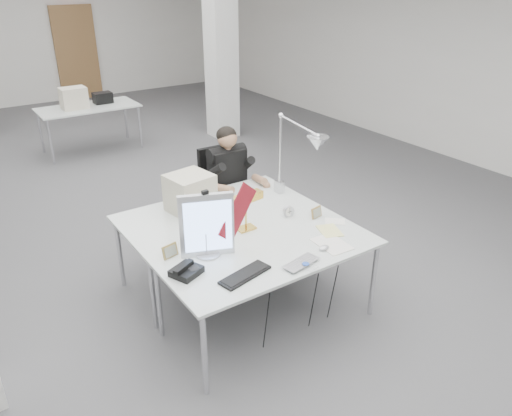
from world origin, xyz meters
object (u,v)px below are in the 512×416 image
(beige_monitor, at_px, (190,193))
(laptop, at_px, (306,266))
(desk_main, at_px, (270,251))
(desk_phone, at_px, (186,271))
(bankers_lamp, at_px, (246,213))
(architect_lamp, at_px, (296,160))
(office_chair, at_px, (226,193))
(monitor, at_px, (207,225))
(seated_person, at_px, (228,167))

(beige_monitor, bearing_deg, laptop, -88.32)
(desk_main, bearing_deg, laptop, -78.71)
(desk_phone, bearing_deg, laptop, -50.48)
(bankers_lamp, bearing_deg, laptop, -94.93)
(laptop, height_order, desk_phone, desk_phone)
(laptop, distance_m, architect_lamp, 1.28)
(office_chair, xyz_separation_m, architect_lamp, (0.25, -0.89, 0.61))
(laptop, height_order, bankers_lamp, bankers_lamp)
(desk_main, relative_size, monitor, 3.39)
(office_chair, bearing_deg, seated_person, -88.50)
(laptop, bearing_deg, seated_person, 66.65)
(desk_phone, bearing_deg, office_chair, 27.47)
(laptop, relative_size, architect_lamp, 0.37)
(office_chair, bearing_deg, laptop, -101.10)
(bankers_lamp, distance_m, desk_phone, 0.85)
(desk_phone, height_order, beige_monitor, beige_monitor)
(monitor, height_order, beige_monitor, monitor)
(desk_main, height_order, laptop, laptop)
(seated_person, distance_m, bankers_lamp, 1.17)
(laptop, bearing_deg, beige_monitor, 90.45)
(desk_phone, distance_m, beige_monitor, 1.11)
(desk_main, distance_m, beige_monitor, 1.06)
(seated_person, relative_size, beige_monitor, 2.19)
(beige_monitor, height_order, architect_lamp, architect_lamp)
(monitor, bearing_deg, office_chair, 75.57)
(office_chair, height_order, desk_phone, office_chair)
(bankers_lamp, bearing_deg, architect_lamp, 10.01)
(desk_main, distance_m, seated_person, 1.57)
(office_chair, bearing_deg, beige_monitor, -142.00)
(office_chair, relative_size, laptop, 3.60)
(desk_phone, xyz_separation_m, architect_lamp, (1.48, 0.59, 0.40))
(desk_main, relative_size, office_chair, 1.58)
(bankers_lamp, xyz_separation_m, architect_lamp, (0.72, 0.23, 0.27))
(beige_monitor, bearing_deg, bankers_lamp, -79.00)
(bankers_lamp, bearing_deg, monitor, -166.35)
(laptop, xyz_separation_m, beige_monitor, (-0.27, 1.39, 0.17))
(desk_phone, bearing_deg, desk_main, -27.10)
(desk_main, height_order, monitor, monitor)
(desk_main, xyz_separation_m, monitor, (-0.46, 0.21, 0.28))
(seated_person, relative_size, architect_lamp, 0.97)
(bankers_lamp, xyz_separation_m, beige_monitor, (-0.22, 0.61, 0.02))
(office_chair, bearing_deg, architect_lamp, -72.51)
(bankers_lamp, distance_m, beige_monitor, 0.65)
(architect_lamp, bearing_deg, bankers_lamp, -137.32)
(beige_monitor, relative_size, architect_lamp, 0.44)
(monitor, distance_m, beige_monitor, 0.85)
(beige_monitor, bearing_deg, monitor, -117.35)
(desk_main, xyz_separation_m, laptop, (0.07, -0.37, 0.03))
(office_chair, xyz_separation_m, bankers_lamp, (-0.47, -1.12, 0.34))
(desk_main, height_order, office_chair, office_chair)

